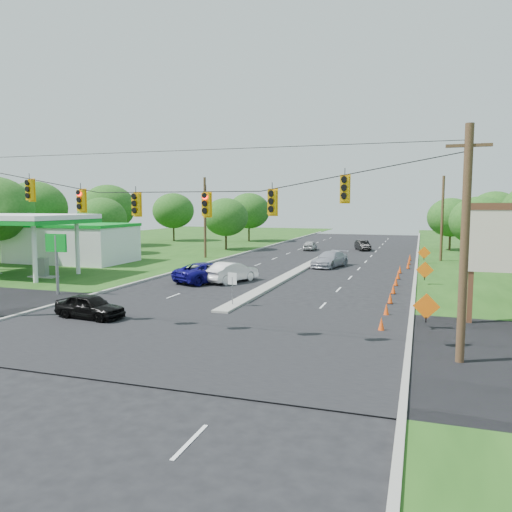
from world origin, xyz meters
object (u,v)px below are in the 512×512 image
(pylon_sign, at_px, (503,246))
(blue_pickup, at_px, (208,272))
(white_sedan, at_px, (231,272))
(gas_station, at_px, (64,239))
(black_sedan, at_px, (90,306))

(pylon_sign, xyz_separation_m, blue_pickup, (-19.58, 8.09, -3.23))
(white_sedan, distance_m, blue_pickup, 1.86)
(gas_station, height_order, pylon_sign, pylon_sign)
(gas_station, relative_size, pylon_sign, 3.22)
(pylon_sign, distance_m, white_sedan, 20.08)
(gas_station, distance_m, black_sedan, 26.23)
(white_sedan, bearing_deg, black_sedan, 101.14)
(white_sedan, height_order, blue_pickup, white_sedan)
(gas_station, xyz_separation_m, pylon_sign, (37.95, -14.05, 1.42))
(black_sedan, relative_size, blue_pickup, 0.70)
(gas_station, bearing_deg, black_sedan, -47.89)
(white_sedan, xyz_separation_m, blue_pickup, (-1.76, -0.59, -0.01))
(pylon_sign, xyz_separation_m, black_sedan, (-20.41, -5.36, -3.34))
(black_sedan, xyz_separation_m, white_sedan, (2.59, 14.05, 0.12))
(gas_station, bearing_deg, blue_pickup, -17.96)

